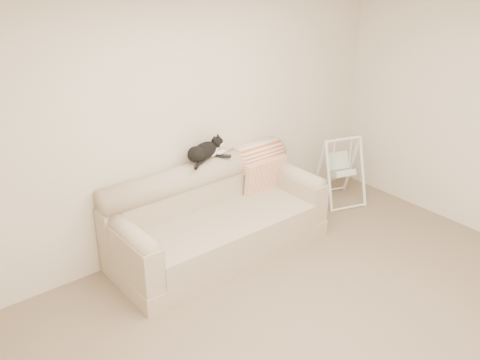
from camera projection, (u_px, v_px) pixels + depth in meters
The scene contains 8 objects.
ground_plane at pixel (329, 333), 4.36m from camera, with size 5.00×5.00×0.00m, color brown.
room_shell at pixel (345, 161), 3.72m from camera, with size 5.04×4.04×2.60m.
sofa at pixel (215, 219), 5.38m from camera, with size 2.20×0.93×0.90m.
remote_a at pixel (203, 160), 5.34m from camera, with size 0.18×0.14×0.03m.
remote_b at pixel (223, 156), 5.43m from camera, with size 0.15×0.16×0.02m.
tuxedo_cat at pixel (204, 151), 5.30m from camera, with size 0.52×0.36×0.22m.
throw_blanket at pixel (258, 160), 5.81m from camera, with size 0.55×0.38×0.58m.
baby_swing at pixel (340, 170), 6.37m from camera, with size 0.63×0.65×0.81m.
Camera 1 is at (-2.72, -2.21, 2.97)m, focal length 40.00 mm.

